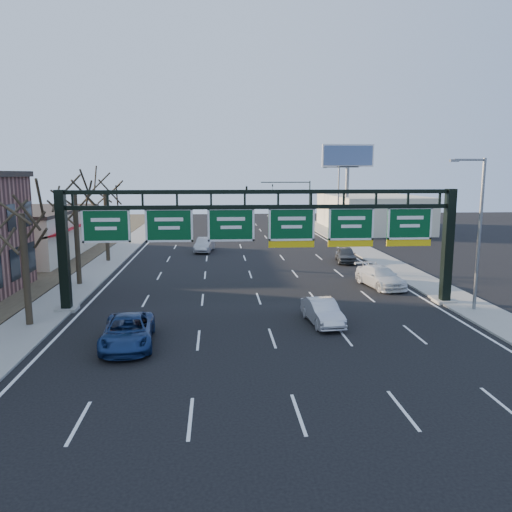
{
  "coord_description": "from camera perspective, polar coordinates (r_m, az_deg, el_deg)",
  "views": [
    {
      "loc": [
        -2.72,
        -21.76,
        8.12
      ],
      "look_at": [
        -0.34,
        7.86,
        3.2
      ],
      "focal_mm": 35.0,
      "sensor_mm": 36.0,
      "label": 1
    }
  ],
  "objects": [
    {
      "name": "lane_markings",
      "position": [
        42.63,
        -0.85,
        -1.57
      ],
      "size": [
        21.6,
        120.0,
        0.01
      ],
      "primitive_type": "cube",
      "color": "white",
      "rests_on": "ground"
    },
    {
      "name": "tree_mid",
      "position": [
        38.12,
        -20.15,
        8.44
      ],
      "size": [
        3.6,
        3.6,
        9.24
      ],
      "color": "black",
      "rests_on": "sidewalk_left"
    },
    {
      "name": "sidewalk_right",
      "position": [
        45.28,
        15.54,
        -1.2
      ],
      "size": [
        3.0,
        120.0,
        0.12
      ],
      "primitive_type": "cube",
      "color": "gray",
      "rests_on": "ground"
    },
    {
      "name": "tree_gantry",
      "position": [
        28.61,
        -25.39,
        6.49
      ],
      "size": [
        3.6,
        3.6,
        8.48
      ],
      "color": "black",
      "rests_on": "sidewalk_left"
    },
    {
      "name": "tree_far",
      "position": [
        47.84,
        -16.94,
        8.24
      ],
      "size": [
        3.6,
        3.6,
        8.86
      ],
      "color": "black",
      "rests_on": "sidewalk_left"
    },
    {
      "name": "car_blue_suv",
      "position": [
        24.74,
        -14.43,
        -8.34
      ],
      "size": [
        2.75,
        5.26,
        1.42
      ],
      "primitive_type": "imported",
      "rotation": [
        0.0,
        0.0,
        0.08
      ],
      "color": "navy",
      "rests_on": "ground"
    },
    {
      "name": "sign_gantry",
      "position": [
        30.11,
        0.93,
        2.74
      ],
      "size": [
        24.6,
        1.2,
        7.2
      ],
      "color": "black",
      "rests_on": "ground"
    },
    {
      "name": "ground",
      "position": [
        23.39,
        2.42,
        -10.92
      ],
      "size": [
        160.0,
        160.0,
        0.0
      ],
      "primitive_type": "plane",
      "color": "black",
      "rests_on": "ground"
    },
    {
      "name": "streetlight_near",
      "position": [
        31.79,
        24.01,
        3.1
      ],
      "size": [
        2.15,
        0.22,
        9.0
      ],
      "color": "slate",
      "rests_on": "sidewalk_right"
    },
    {
      "name": "sidewalk_left",
      "position": [
        43.71,
        -17.85,
        -1.68
      ],
      "size": [
        3.0,
        120.0,
        0.12
      ],
      "primitive_type": "cube",
      "color": "gray",
      "rests_on": "ground"
    },
    {
      "name": "streetlight_far",
      "position": [
        63.68,
        9.27,
        6.55
      ],
      "size": [
        2.15,
        0.22,
        9.0
      ],
      "color": "slate",
      "rests_on": "sidewalk_right"
    },
    {
      "name": "building_right_distant",
      "position": [
        75.48,
        12.98,
        4.9
      ],
      "size": [
        12.0,
        20.0,
        5.0
      ],
      "primitive_type": "cube",
      "color": "beige",
      "rests_on": "ground"
    },
    {
      "name": "traffic_signal_mast",
      "position": [
        77.27,
        1.67,
        7.45
      ],
      "size": [
        10.16,
        0.54,
        7.0
      ],
      "color": "black",
      "rests_on": "ground"
    },
    {
      "name": "car_silver_distant",
      "position": [
        52.63,
        -5.88,
        1.29
      ],
      "size": [
        2.26,
        4.66,
        1.47
      ],
      "primitive_type": "imported",
      "rotation": [
        0.0,
        0.0,
        -0.16
      ],
      "color": "#9F9FA3",
      "rests_on": "ground"
    },
    {
      "name": "car_white_wagon",
      "position": [
        37.24,
        14.01,
        -2.32
      ],
      "size": [
        2.92,
        5.35,
        1.47
      ],
      "primitive_type": "imported",
      "rotation": [
        0.0,
        0.0,
        0.18
      ],
      "color": "white",
      "rests_on": "ground"
    },
    {
      "name": "car_grey_far",
      "position": [
        46.89,
        10.22,
        0.16
      ],
      "size": [
        2.24,
        4.38,
        1.43
      ],
      "primitive_type": "imported",
      "rotation": [
        0.0,
        0.0,
        -0.14
      ],
      "color": "#3B3D3F",
      "rests_on": "ground"
    },
    {
      "name": "billboard_right",
      "position": [
        69.06,
        10.43,
        10.03
      ],
      "size": [
        7.0,
        0.5,
        12.0
      ],
      "color": "slate",
      "rests_on": "ground"
    },
    {
      "name": "car_silver_sedan",
      "position": [
        27.61,
        7.6,
        -6.34
      ],
      "size": [
        1.81,
        4.19,
        1.34
      ],
      "primitive_type": "imported",
      "rotation": [
        0.0,
        0.0,
        0.1
      ],
      "color": "#B5B4BA",
      "rests_on": "ground"
    },
    {
      "name": "cream_strip",
      "position": [
        54.42,
        -24.75,
        2.46
      ],
      "size": [
        10.9,
        18.4,
        4.7
      ],
      "color": "beige",
      "rests_on": "ground"
    }
  ]
}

